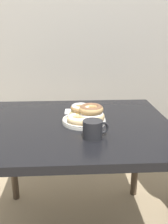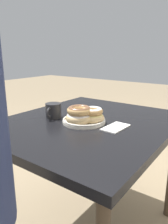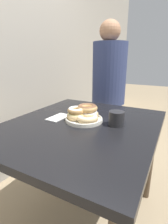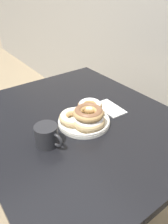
{
  "view_description": "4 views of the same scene",
  "coord_description": "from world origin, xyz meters",
  "px_view_note": "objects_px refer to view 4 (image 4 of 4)",
  "views": [
    {
      "loc": [
        -0.03,
        -1.01,
        1.23
      ],
      "look_at": [
        0.04,
        0.24,
        0.81
      ],
      "focal_mm": 40.0,
      "sensor_mm": 36.0,
      "label": 1
    },
    {
      "loc": [
        0.96,
        0.91,
        1.12
      ],
      "look_at": [
        0.04,
        0.24,
        0.81
      ],
      "focal_mm": 35.0,
      "sensor_mm": 36.0,
      "label": 2
    },
    {
      "loc": [
        -0.86,
        -0.25,
        1.13
      ],
      "look_at": [
        0.04,
        0.24,
        0.81
      ],
      "focal_mm": 28.0,
      "sensor_mm": 36.0,
      "label": 3
    },
    {
      "loc": [
        0.69,
        -0.24,
        1.32
      ],
      "look_at": [
        0.04,
        0.24,
        0.81
      ],
      "focal_mm": 35.0,
      "sensor_mm": 36.0,
      "label": 4
    }
  ],
  "objects_px": {
    "dining_table": "(78,133)",
    "donut_plate": "(86,116)",
    "coffee_mug": "(47,135)",
    "napkin": "(110,108)"
  },
  "relations": [
    {
      "from": "dining_table",
      "to": "donut_plate",
      "type": "distance_m",
      "value": 0.13
    },
    {
      "from": "dining_table",
      "to": "donut_plate",
      "type": "height_order",
      "value": "donut_plate"
    },
    {
      "from": "donut_plate",
      "to": "napkin",
      "type": "height_order",
      "value": "donut_plate"
    },
    {
      "from": "dining_table",
      "to": "donut_plate",
      "type": "relative_size",
      "value": 3.96
    },
    {
      "from": "donut_plate",
      "to": "coffee_mug",
      "type": "bearing_deg",
      "value": -83.25
    },
    {
      "from": "donut_plate",
      "to": "coffee_mug",
      "type": "distance_m",
      "value": 0.2
    },
    {
      "from": "dining_table",
      "to": "donut_plate",
      "type": "xyz_separation_m",
      "value": [
        0.05,
        0.01,
        0.12
      ]
    },
    {
      "from": "donut_plate",
      "to": "coffee_mug",
      "type": "height_order",
      "value": "donut_plate"
    },
    {
      "from": "donut_plate",
      "to": "napkin",
      "type": "bearing_deg",
      "value": 100.07
    },
    {
      "from": "donut_plate",
      "to": "coffee_mug",
      "type": "xyz_separation_m",
      "value": [
        0.02,
        -0.2,
        0.0
      ]
    }
  ]
}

